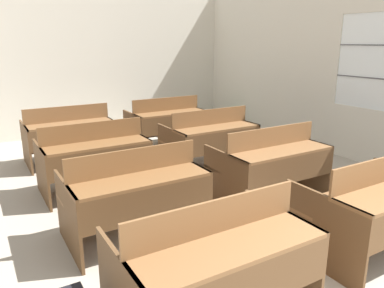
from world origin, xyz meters
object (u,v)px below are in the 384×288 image
object	(u,v)px
bench_third_right	(210,138)
bench_back_right	(166,122)
bench_second_right	(270,163)
bench_back_left	(69,134)
bench_front_right	(376,204)
bench_second_left	(135,193)
wastepaper_bin	(228,118)
bench_third_left	(94,156)
bench_front_left	(214,261)

from	to	relation	value
bench_third_right	bench_back_right	bearing A→B (deg)	91.35
bench_second_right	bench_back_left	xyz separation A→B (m)	(-1.72, 2.72, 0.00)
bench_front_right	bench_back_right	distance (m)	4.11
bench_second_left	bench_second_right	size ratio (longest dim) A/B	1.00
wastepaper_bin	bench_third_right	bearing A→B (deg)	-131.21
bench_second_left	bench_third_right	xyz separation A→B (m)	(1.77, 1.38, 0.00)
bench_front_right	wastepaper_bin	size ratio (longest dim) A/B	3.36
bench_second_right	bench_third_right	size ratio (longest dim) A/B	1.00
bench_third_right	wastepaper_bin	xyz separation A→B (m)	(1.94, 2.22, -0.27)
bench_front_right	bench_third_left	xyz separation A→B (m)	(-1.74, 2.71, 0.00)
bench_second_right	bench_back_left	size ratio (longest dim) A/B	1.00
bench_second_left	bench_third_right	bearing A→B (deg)	37.93
wastepaper_bin	bench_front_left	bearing A→B (deg)	-126.83
bench_second_right	wastepaper_bin	bearing A→B (deg)	61.05
bench_second_left	bench_back_left	size ratio (longest dim) A/B	1.00
bench_second_left	bench_third_right	world-z (taller)	same
bench_front_left	bench_second_right	size ratio (longest dim) A/B	1.00
bench_back_left	wastepaper_bin	world-z (taller)	bench_back_left
bench_second_right	bench_back_left	world-z (taller)	same
bench_front_right	bench_second_left	size ratio (longest dim) A/B	1.00
bench_third_left	bench_back_right	size ratio (longest dim) A/B	1.00
bench_third_left	bench_back_left	bearing A→B (deg)	89.71
bench_front_left	bench_third_left	size ratio (longest dim) A/B	1.00
bench_front_left	wastepaper_bin	distance (m)	6.19
bench_third_right	bench_second_right	bearing A→B (deg)	-91.40
bench_back_right	bench_third_left	bearing A→B (deg)	-141.18
bench_second_right	bench_third_left	size ratio (longest dim) A/B	1.00
bench_front_right	bench_back_right	world-z (taller)	same
bench_second_left	wastepaper_bin	distance (m)	5.18
bench_front_left	bench_third_right	size ratio (longest dim) A/B	1.00
bench_third_left	bench_third_right	bearing A→B (deg)	0.42
bench_front_right	bench_third_left	world-z (taller)	same
bench_third_left	bench_back_left	world-z (taller)	same
bench_third_right	bench_back_left	distance (m)	2.22
bench_second_left	bench_back_right	bearing A→B (deg)	57.81
bench_front_left	bench_back_left	world-z (taller)	same
bench_back_left	bench_front_right	bearing A→B (deg)	-67.07
bench_front_right	bench_third_right	bearing A→B (deg)	89.41
bench_second_left	bench_second_right	world-z (taller)	same
bench_front_right	bench_third_left	bearing A→B (deg)	122.63
bench_third_right	bench_back_left	size ratio (longest dim) A/B	1.00
bench_front_right	bench_back_left	xyz separation A→B (m)	(-1.73, 4.09, 0.00)
bench_third_left	bench_back_left	distance (m)	1.38
bench_front_right	bench_second_left	xyz separation A→B (m)	(-1.74, 1.35, 0.00)
bench_front_right	bench_front_left	bearing A→B (deg)	-179.89
bench_front_left	bench_back_right	world-z (taller)	same
bench_second_right	bench_front_right	bearing A→B (deg)	-89.78
bench_front_right	wastepaper_bin	distance (m)	5.33
bench_second_left	bench_second_right	bearing A→B (deg)	0.79
bench_front_left	bench_third_right	bearing A→B (deg)	57.15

